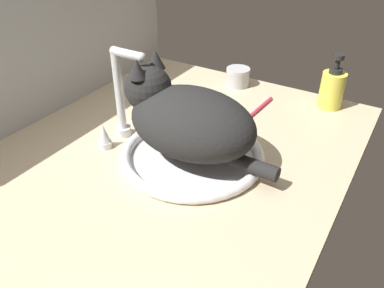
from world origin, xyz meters
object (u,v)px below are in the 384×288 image
(sink_basin, at_px, (192,155))
(metal_jar, at_px, (238,77))
(toothbrush, at_px, (256,110))
(faucet, at_px, (122,104))
(soap_pump_bottle, at_px, (332,89))
(cat, at_px, (184,117))

(sink_basin, relative_size, metal_jar, 4.49)
(toothbrush, bearing_deg, faucet, 140.68)
(faucet, distance_m, soap_pump_bottle, 0.58)
(faucet, relative_size, cat, 0.60)
(faucet, xyz_separation_m, metal_jar, (0.42, -0.11, -0.06))
(cat, bearing_deg, toothbrush, -11.39)
(cat, bearing_deg, sink_basin, -92.39)
(sink_basin, relative_size, toothbrush, 1.82)
(faucet, xyz_separation_m, toothbrush, (0.28, -0.23, -0.08))
(soap_pump_bottle, xyz_separation_m, toothbrush, (-0.14, 0.16, -0.05))
(sink_basin, distance_m, soap_pump_bottle, 0.47)
(faucet, bearing_deg, toothbrush, -39.32)
(sink_basin, relative_size, cat, 0.86)
(cat, xyz_separation_m, toothbrush, (0.28, -0.06, -0.10))
(cat, distance_m, toothbrush, 0.30)
(faucet, distance_m, metal_jar, 0.43)
(sink_basin, height_order, cat, cat)
(metal_jar, bearing_deg, cat, -170.87)
(faucet, xyz_separation_m, soap_pump_bottle, (0.42, -0.39, -0.03))
(cat, relative_size, metal_jar, 5.20)
(sink_basin, bearing_deg, soap_pump_bottle, -25.07)
(cat, bearing_deg, faucet, 90.28)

